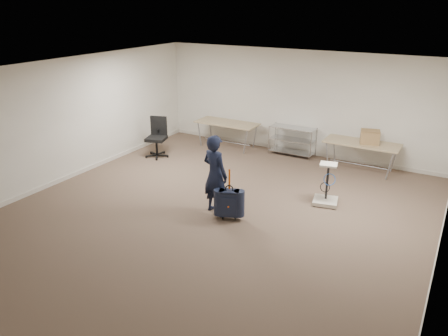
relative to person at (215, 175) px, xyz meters
The scene contains 10 objects.
ground 0.83m from the person, 74.60° to the right, with size 9.00×9.00×0.00m, color #4F3D30.
room_shell 1.40m from the person, 87.35° to the left, with size 8.00×9.00×9.00m.
folding_table_left 4.18m from the person, 116.19° to the left, with size 1.80×0.75×0.73m.
folding_table_right 4.23m from the person, 62.48° to the left, with size 1.80×0.75×0.73m.
wire_shelf 4.02m from the person, 89.22° to the left, with size 1.22×0.47×0.80m.
person is the anchor object (origin of this frame).
suitcase 0.63m from the person, 21.42° to the right, with size 0.43×0.35×1.04m.
office_chair 3.77m from the person, 145.77° to the left, with size 0.65×0.65×1.07m.
equipment_cart 2.40m from the person, 38.87° to the left, with size 0.58×0.58×0.90m.
cardboard_box 4.32m from the person, 60.61° to the left, with size 0.44×0.33×0.33m, color olive.
Camera 1 is at (4.02, -6.57, 3.99)m, focal length 35.00 mm.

